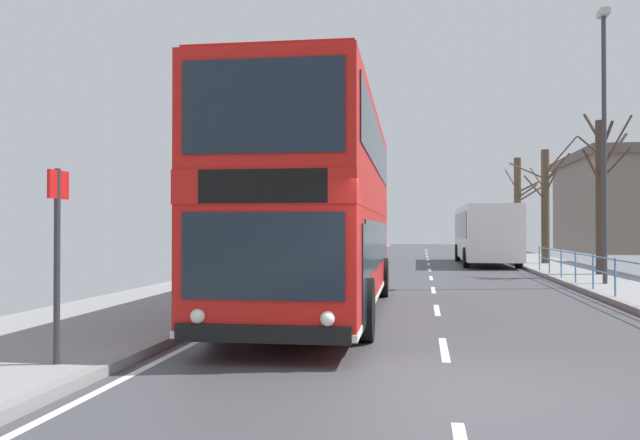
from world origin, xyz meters
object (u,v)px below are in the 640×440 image
bare_tree_far_02 (601,192)px  bare_tree_far_01 (518,206)px  double_decker_bus_main (320,208)px  street_lamp_far_side (604,126)px  bare_tree_far_00 (546,203)px  bus_stop_sign_near (57,243)px  background_bus_far_lane (485,233)px

bare_tree_far_02 → bare_tree_far_01: bearing=93.8°
double_decker_bus_main → street_lamp_far_side: bearing=43.0°
double_decker_bus_main → street_lamp_far_side: 11.00m
bare_tree_far_00 → bare_tree_far_01: bare_tree_far_00 is taller
bus_stop_sign_near → bare_tree_far_00: bearing=67.7°
bare_tree_far_00 → bare_tree_far_02: bearing=-85.5°
background_bus_far_lane → bare_tree_far_00: 3.37m
background_bus_far_lane → street_lamp_far_side: street_lamp_far_side is taller
background_bus_far_lane → bare_tree_far_02: bare_tree_far_02 is taller
bare_tree_far_00 → bare_tree_far_02: 7.75m
background_bus_far_lane → bare_tree_far_00: (2.82, -1.12, 1.47)m
bus_stop_sign_near → bare_tree_far_02: 21.32m
double_decker_bus_main → bus_stop_sign_near: 6.82m
bare_tree_far_00 → bare_tree_far_01: (-0.34, 6.83, 0.07)m
double_decker_bus_main → bare_tree_far_00: bearing=67.0°
street_lamp_far_side → bare_tree_far_01: (0.10, 19.00, -1.84)m
bare_tree_far_01 → bare_tree_far_02: (0.96, -14.56, 0.05)m
street_lamp_far_side → bus_stop_sign_near: bearing=-126.6°
bus_stop_sign_near → bare_tree_far_02: bare_tree_far_02 is taller
bare_tree_far_02 → bare_tree_far_00: bearing=94.5°
bus_stop_sign_near → background_bus_far_lane: bearing=73.9°
double_decker_bus_main → bare_tree_far_01: bearing=73.3°
street_lamp_far_side → bare_tree_far_02: street_lamp_far_side is taller
bus_stop_sign_near → bare_tree_far_02: size_ratio=0.39×
bus_stop_sign_near → bare_tree_far_01: 34.23m
background_bus_far_lane → double_decker_bus_main: bearing=-104.8°
background_bus_far_lane → street_lamp_far_side: 13.91m
double_decker_bus_main → street_lamp_far_side: (7.79, 7.27, 2.72)m
double_decker_bus_main → bare_tree_far_01: size_ratio=1.90×
bare_tree_far_00 → street_lamp_far_side: bearing=-92.1°
bare_tree_far_00 → bus_stop_sign_near: bearing=-112.3°
background_bus_far_lane → bare_tree_far_01: bare_tree_far_01 is taller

